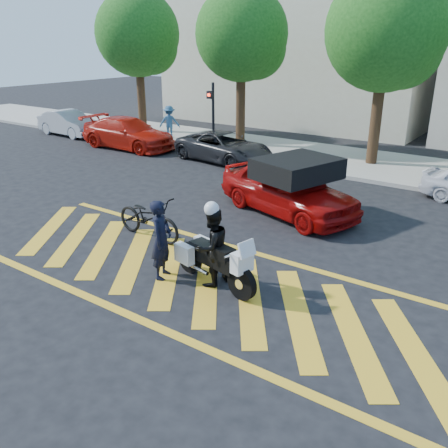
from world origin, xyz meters
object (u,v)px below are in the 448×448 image
Objects in this scene: parked_left at (128,133)px; red_convertible at (288,188)px; officer_bike at (161,240)px; parked_far_left at (69,123)px; parked_mid_left at (224,147)px; police_motorcycle at (213,260)px; bicycle at (148,218)px; officer_moto at (212,247)px.

red_convertible is at bearing -110.86° from parked_left.
red_convertible is at bearing -25.15° from officer_bike.
red_convertible is at bearing -102.43° from parked_far_left.
parked_mid_left is at bearing 5.95° from officer_bike.
parked_far_left reaches higher than police_motorcycle.
parked_far_left reaches higher than parked_mid_left.
parked_left reaches higher than police_motorcycle.
parked_left is (-10.63, 3.81, -0.07)m from red_convertible.
red_convertible is 1.15× the size of parked_far_left.
parked_left is at bearing 51.48° from bicycle.
red_convertible is at bearing -158.73° from officer_moto.
bicycle reaches higher than police_motorcycle.
officer_bike is 13.75m from parked_left.
parked_far_left is 10.32m from parked_mid_left.
red_convertible is (2.09, 3.80, 0.22)m from bicycle.
police_motorcycle is 0.52× the size of parked_mid_left.
parked_mid_left is at bearing 68.75° from red_convertible.
bicycle is 11.44m from parked_left.
officer_bike is at bearing -144.59° from parked_mid_left.
bicycle is 0.43× the size of parked_left.
red_convertible is at bearing -25.69° from bicycle.
parked_mid_left reaches higher than bicycle.
officer_moto is 14.36m from parked_left.
officer_bike is 0.44× the size of parked_far_left.
officer_bike is 18.07m from parked_far_left.
parked_left is 1.11× the size of parked_mid_left.
police_motorcycle is 4.95m from red_convertible.
officer_bike is 0.38× the size of red_convertible.
red_convertible is 11.30m from parked_left.
bicycle is at bearing -117.93° from parked_far_left.
parked_left is at bearing 102.54° from parked_mid_left.
parked_left is (5.02, -0.46, 0.06)m from parked_far_left.
parked_left is (-11.44, 8.70, 0.16)m from police_motorcycle.
red_convertible is at bearing 111.47° from police_motorcycle.
police_motorcycle is 11.02m from parked_mid_left.
officer_moto is 11.02m from parked_mid_left.
police_motorcycle is at bearing 127.69° from officer_moto.
officer_bike reaches higher than officer_moto.
officer_moto is (1.09, 0.37, -0.03)m from officer_bike.
police_motorcycle is 1.36× the size of officer_moto.
red_convertible is 6.84m from parked_mid_left.
officer_moto is at bearing -142.31° from police_motorcycle.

